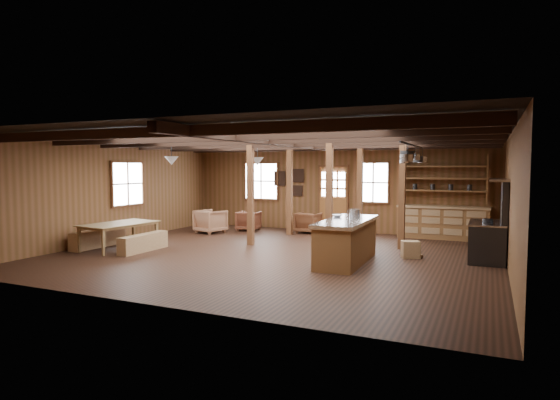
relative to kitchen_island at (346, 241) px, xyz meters
The scene contains 22 objects.
room 2.03m from the kitchen_island, behind, with size 10.04×9.04×2.84m.
ceiling_joists 2.87m from the kitchen_island, 167.45° to the left, with size 9.80×8.82×0.18m.
timber_posts 2.79m from the kitchen_island, 119.06° to the left, with size 3.95×2.35×2.80m.
back_door 5.02m from the kitchen_island, 111.06° to the left, with size 1.02×0.08×2.15m.
window_back_left 6.52m from the kitchen_island, 133.21° to the left, with size 1.32×0.06×1.32m.
window_back_right 4.84m from the kitchen_island, 96.09° to the left, with size 1.02×0.06×1.32m.
window_left 6.89m from the kitchen_island, behind, with size 0.14×1.24×1.32m.
notice_boards 5.84m from the kitchen_island, 125.18° to the left, with size 1.08×0.03×0.90m.
back_counter 4.71m from the kitchen_island, 70.13° to the left, with size 2.55×0.60×2.45m.
pendant_lamps 4.59m from the kitchen_island, 163.18° to the left, with size 1.86×2.36×0.66m.
pot_rack 2.28m from the kitchen_island, 18.69° to the left, with size 0.41×3.00×0.41m.
kitchen_island is the anchor object (origin of this frame).
step_stool 1.66m from the kitchen_island, 42.83° to the left, with size 0.44×0.31×0.39m, color olive.
commercial_range 3.20m from the kitchen_island, 26.81° to the left, with size 0.78×1.48×1.82m.
dining_table 5.75m from the kitchen_island, behind, with size 1.89×1.05×0.66m, color olive.
bench_wall 6.50m from the kitchen_island, behind, with size 0.31×1.67×0.46m, color olive.
bench_aisle 5.03m from the kitchen_island, behind, with size 0.29×1.54×0.42m, color olive.
armchair_a 5.73m from the kitchen_island, 139.85° to the left, with size 0.68×0.70×0.64m, color #5B2D1B.
armchair_b 4.67m from the kitchen_island, 120.97° to the left, with size 0.69×0.72×0.65m, color #5B311B.
armchair_c 5.88m from the kitchen_island, 152.54° to the left, with size 0.79×0.82×0.74m, color #926042.
counter_pot 1.00m from the kitchen_island, 93.83° to the left, with size 0.26×0.26×0.16m, color silver.
bowl 0.74m from the kitchen_island, 128.45° to the left, with size 0.24×0.24×0.06m, color silver.
Camera 1 is at (4.61, -10.02, 2.07)m, focal length 30.00 mm.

